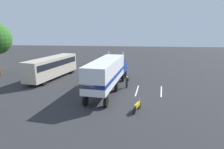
{
  "coord_description": "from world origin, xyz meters",
  "views": [
    {
      "loc": [
        -28.44,
        -2.94,
        7.73
      ],
      "look_at": [
        -3.21,
        -0.01,
        1.6
      ],
      "focal_mm": 30.12,
      "sensor_mm": 36.0,
      "label": 1
    }
  ],
  "objects": [
    {
      "name": "motorcycle",
      "position": [
        -11.39,
        -3.41,
        0.48
      ],
      "size": [
        2.02,
        0.82,
        1.12
      ],
      "color": "black",
      "rests_on": "ground_plane"
    },
    {
      "name": "person_bystander",
      "position": [
        -4.0,
        -2.13,
        0.89
      ],
      "size": [
        0.42,
        0.48,
        1.63
      ],
      "color": "black",
      "rests_on": "ground_plane"
    },
    {
      "name": "lane_stripe_near",
      "position": [
        -5.08,
        -3.5,
        0.01
      ],
      "size": [
        4.39,
        0.63,
        0.01
      ],
      "primitive_type": "cube",
      "rotation": [
        0.0,
        0.0,
        -0.11
      ],
      "color": "silver",
      "rests_on": "ground_plane"
    },
    {
      "name": "lane_stripe_mid",
      "position": [
        -5.01,
        -6.58,
        0.01
      ],
      "size": [
        4.38,
        0.78,
        0.01
      ],
      "primitive_type": "cube",
      "rotation": [
        0.0,
        0.0,
        -0.14
      ],
      "color": "silver",
      "rests_on": "ground_plane"
    },
    {
      "name": "semi_truck",
      "position": [
        -5.33,
        0.23,
        2.52
      ],
      "size": [
        14.36,
        4.14,
        4.5
      ],
      "color": "#193399",
      "rests_on": "ground_plane"
    },
    {
      "name": "parked_bus",
      "position": [
        -0.31,
        9.93,
        2.07
      ],
      "size": [
        11.29,
        4.62,
        3.4
      ],
      "color": "#BFB29E",
      "rests_on": "ground_plane"
    },
    {
      "name": "ground_plane",
      "position": [
        0.0,
        0.0,
        0.0
      ],
      "size": [
        120.0,
        120.0,
        0.0
      ],
      "primitive_type": "plane",
      "color": "#2D2D30"
    }
  ]
}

